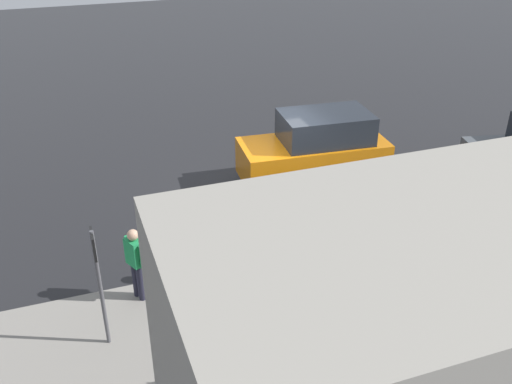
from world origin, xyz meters
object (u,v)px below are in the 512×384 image
Objects in this scene: moving_hatchback at (316,150)px; sign_post at (98,273)px; pedestrian at (136,259)px; fire_hydrant at (170,266)px.

sign_post reaches higher than moving_hatchback.
moving_hatchback is 6.33m from pedestrian.
moving_hatchback is at bearing -147.21° from fire_hydrant.
sign_post reaches higher than pedestrian.
fire_hydrant is at bearing 32.79° from moving_hatchback.
sign_post is at bearing 44.51° from fire_hydrant.
pedestrian is at bearing 25.38° from fire_hydrant.
sign_post is (1.44, 1.42, 1.18)m from fire_hydrant.
pedestrian is 1.45m from sign_post.
sign_post is (0.74, 1.08, 0.62)m from pedestrian.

